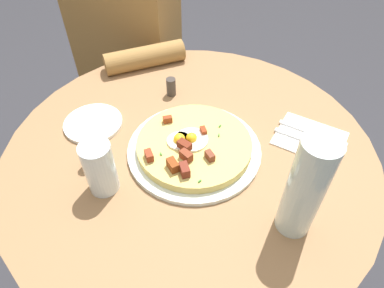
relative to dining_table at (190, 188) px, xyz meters
The scene contains 13 objects.
ground_plane 0.55m from the dining_table, ahead, with size 6.00×6.00×0.00m, color #2D2D33.
dining_table is the anchor object (origin of this frame).
person_seated 0.68m from the dining_table, 129.79° to the left, with size 0.49×0.47×1.14m.
pizza_plate 0.18m from the dining_table, 26.06° to the right, with size 0.33×0.33×0.01m, color silver.
breakfast_pizza 0.20m from the dining_table, 37.43° to the right, with size 0.29×0.29×0.05m.
bread_plate 0.33m from the dining_table, behind, with size 0.16×0.16×0.01m, color white.
napkin 0.36m from the dining_table, 24.30° to the left, with size 0.17×0.14×0.00m, color white.
fork 0.37m from the dining_table, 26.85° to the left, with size 0.18×0.01×0.01m, color silver.
knife 0.35m from the dining_table, 21.57° to the left, with size 0.18×0.01×0.01m, color silver.
water_glass 0.33m from the dining_table, 129.60° to the right, with size 0.07×0.07×0.13m, color silver.
water_bottle 0.43m from the dining_table, 27.11° to the right, with size 0.07×0.07×0.24m, color silver.
salt_shaker 0.32m from the dining_table, 147.95° to the right, with size 0.03×0.03×0.05m, color white.
pepper_shaker 0.30m from the dining_table, 122.53° to the left, with size 0.03×0.03×0.05m, color #3F3833.
Camera 1 is at (0.19, -0.57, 1.36)m, focal length 32.21 mm.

